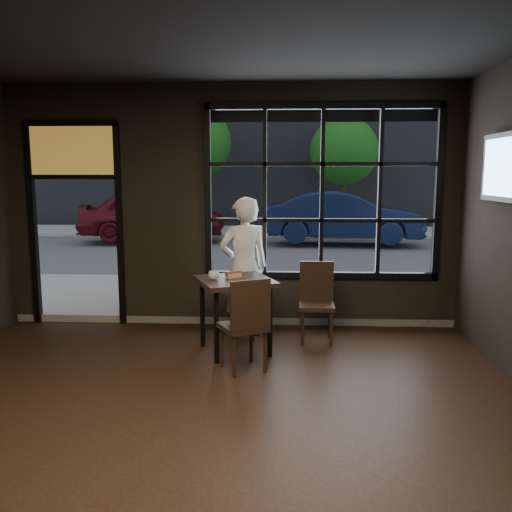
# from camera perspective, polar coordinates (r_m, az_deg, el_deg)

# --- Properties ---
(floor) EXTENTS (6.00, 7.00, 0.02)m
(floor) POSITION_cam_1_polar(r_m,az_deg,el_deg) (4.26, -7.33, -20.29)
(floor) COLOR black
(floor) RESTS_ON ground
(window_frame) EXTENTS (3.06, 0.12, 2.28)m
(window_frame) POSITION_cam_1_polar(r_m,az_deg,el_deg) (7.19, 6.95, 6.66)
(window_frame) COLOR black
(window_frame) RESTS_ON ground
(stained_transom) EXTENTS (1.20, 0.06, 0.70)m
(stained_transom) POSITION_cam_1_polar(r_m,az_deg,el_deg) (7.69, -18.75, 10.50)
(stained_transom) COLOR orange
(stained_transom) RESTS_ON ground
(street_asphalt) EXTENTS (60.00, 41.00, 0.04)m
(street_asphalt) POSITION_cam_1_polar(r_m,az_deg,el_deg) (27.75, 1.43, 4.44)
(street_asphalt) COLOR #545456
(street_asphalt) RESTS_ON ground
(building_across) EXTENTS (28.00, 12.00, 15.00)m
(building_across) POSITION_cam_1_polar(r_m,az_deg,el_deg) (27.22, 1.44, 20.27)
(building_across) COLOR #5B5956
(building_across) RESTS_ON ground
(cafe_table) EXTENTS (1.04, 1.04, 0.86)m
(cafe_table) POSITION_cam_1_polar(r_m,az_deg,el_deg) (6.27, -2.20, -6.24)
(cafe_table) COLOR black
(cafe_table) RESTS_ON floor
(chair_near) EXTENTS (0.58, 0.58, 1.00)m
(chair_near) POSITION_cam_1_polar(r_m,az_deg,el_deg) (5.68, -1.39, -7.12)
(chair_near) COLOR black
(chair_near) RESTS_ON floor
(chair_window) EXTENTS (0.43, 0.43, 0.97)m
(chair_window) POSITION_cam_1_polar(r_m,az_deg,el_deg) (6.64, 6.41, -4.96)
(chair_window) COLOR black
(chair_window) RESTS_ON floor
(man) EXTENTS (0.75, 0.63, 1.76)m
(man) POSITION_cam_1_polar(r_m,az_deg,el_deg) (6.81, -1.29, -1.17)
(man) COLOR white
(man) RESTS_ON floor
(hotdog) EXTENTS (0.21, 0.18, 0.06)m
(hotdog) POSITION_cam_1_polar(r_m,az_deg,el_deg) (6.25, -2.37, -2.01)
(hotdog) COLOR tan
(hotdog) RESTS_ON cafe_table
(cup) EXTENTS (0.16, 0.16, 0.10)m
(cup) POSITION_cam_1_polar(r_m,az_deg,el_deg) (6.14, -4.46, -2.06)
(cup) COLOR silver
(cup) RESTS_ON cafe_table
(tv) EXTENTS (0.13, 1.18, 0.69)m
(tv) POSITION_cam_1_polar(r_m,az_deg,el_deg) (6.00, 25.04, 8.48)
(tv) COLOR black
(tv) RESTS_ON wall_right
(navy_car) EXTENTS (4.49, 1.84, 1.45)m
(navy_car) POSITION_cam_1_polar(r_m,az_deg,el_deg) (15.65, 9.17, 4.12)
(navy_car) COLOR #0C1632
(navy_car) RESTS_ON street_asphalt
(maroon_car) EXTENTS (4.50, 2.46, 1.45)m
(maroon_car) POSITION_cam_1_polar(r_m,az_deg,el_deg) (16.44, -10.84, 4.30)
(maroon_car) COLOR #530E16
(maroon_car) RESTS_ON street_asphalt
(tree_left) EXTENTS (2.53, 2.53, 4.32)m
(tree_left) POSITION_cam_1_polar(r_m,az_deg,el_deg) (18.61, -6.60, 11.72)
(tree_left) COLOR #332114
(tree_left) RESTS_ON street_asphalt
(tree_right) EXTENTS (2.32, 2.32, 3.95)m
(tree_right) POSITION_cam_1_polar(r_m,az_deg,el_deg) (19.01, 9.24, 10.82)
(tree_right) COLOR #332114
(tree_right) RESTS_ON street_asphalt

